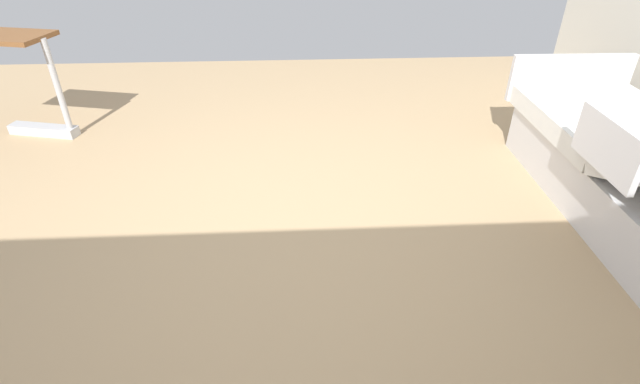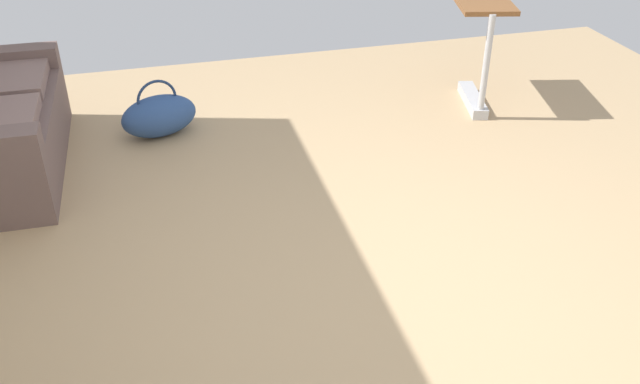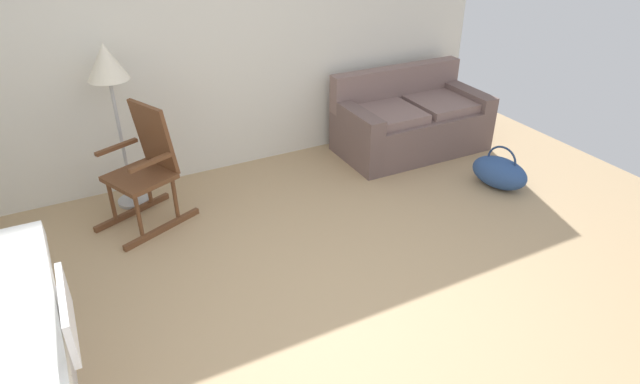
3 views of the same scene
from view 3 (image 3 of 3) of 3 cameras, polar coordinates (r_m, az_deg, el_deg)
ground_plane at (r=3.81m, az=3.78°, el=-13.02°), size 7.19×7.19×0.00m
back_wall at (r=5.35m, az=-10.98°, el=15.96°), size 5.95×0.10×2.70m
couch at (r=6.04m, az=9.52°, el=7.23°), size 1.61×0.87×0.85m
rocking_chair at (r=4.77m, az=-17.92°, el=2.39°), size 0.89×0.74×1.05m
floor_lamp at (r=4.86m, az=-21.49°, el=11.57°), size 0.34×0.34×1.48m
duffel_bag at (r=5.51m, az=18.44°, el=1.99°), size 0.47×0.63×0.43m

